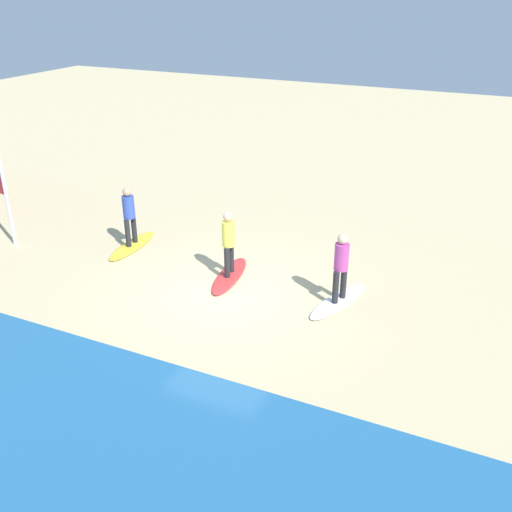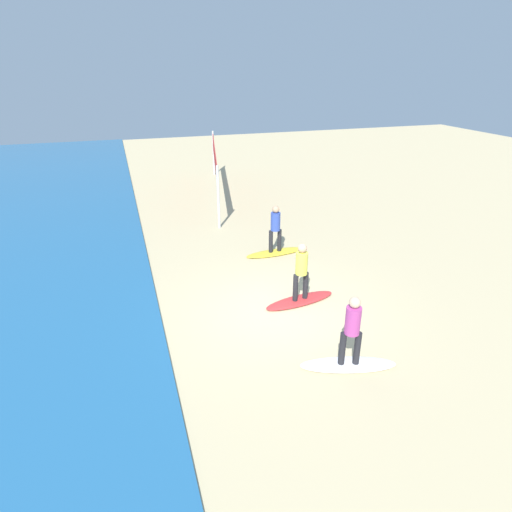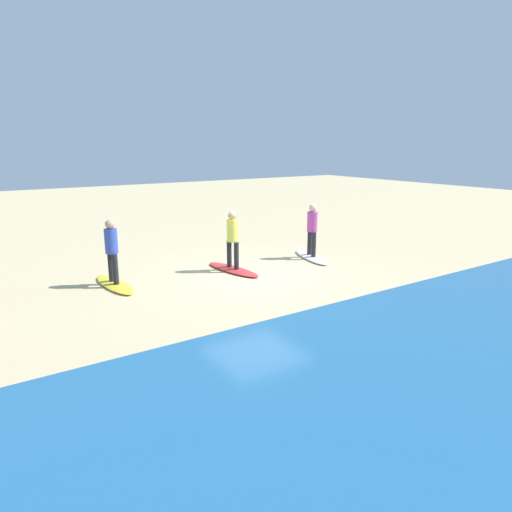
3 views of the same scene
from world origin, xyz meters
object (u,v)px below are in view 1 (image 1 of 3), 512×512
Objects in this scene: surfer_white at (341,263)px; surfboard_red at (229,276)px; surfboard_white at (338,301)px; surfboard_yellow at (132,245)px; surfer_yellow at (129,212)px; surfer_red at (229,239)px.

surfer_white reaches higher than surfboard_red.
surfboard_white and surfboard_yellow have the same top height.
surfer_yellow is (3.27, -0.47, 0.99)m from surfboard_red.
surfboard_white is 0.99m from surfer_white.
surfboard_red is 1.28× the size of surfer_red.
surfboard_red is at bearing -1.87° from surfer_white.
surfboard_red is 1.28× the size of surfer_yellow.
surfer_red is at bearing -76.11° from surfboard_white.
surfer_red reaches higher than surfboard_yellow.
surfer_yellow is (0.00, 0.00, 0.99)m from surfboard_yellow.
surfer_yellow reaches higher than surfboard_white.
surfer_white is 0.78× the size of surfboard_yellow.
surfer_red is 3.31m from surfer_yellow.
surfer_yellow is (3.27, -0.47, 0.00)m from surfer_red.
surfboard_white is 2.86m from surfboard_red.
surfboard_yellow is (6.13, -0.57, 0.00)m from surfboard_white.
surfboard_yellow is 1.28× the size of surfer_yellow.
surfer_yellow is (6.13, -0.57, 0.99)m from surfboard_white.
surfer_red is (2.86, -0.09, 0.99)m from surfboard_white.
surfer_white is 6.24m from surfboard_yellow.
surfboard_yellow is at bearing -8.21° from surfer_red.
surfer_white is at bearing 178.13° from surfer_red.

